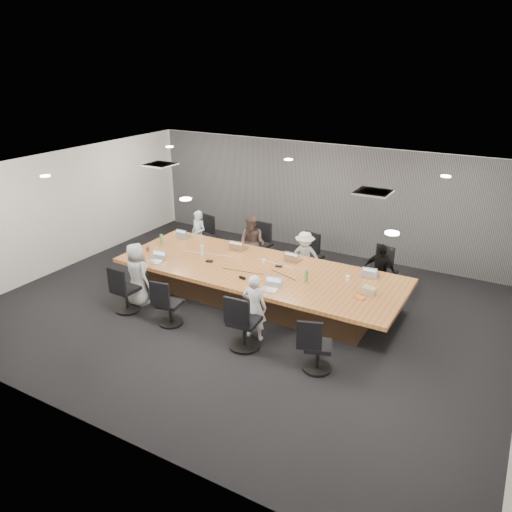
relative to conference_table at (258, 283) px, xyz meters
The scene contains 38 objects.
floor 0.64m from the conference_table, 90.00° to the right, with size 10.00×8.00×0.00m, color black.
ceiling 2.45m from the conference_table, 90.00° to the right, with size 10.00×8.00×0.00m, color white.
wall_back 3.64m from the conference_table, 90.00° to the left, with size 10.00×2.80×0.00m, color beige.
wall_front 4.61m from the conference_table, 90.00° to the right, with size 10.00×2.80×0.00m, color beige.
wall_left 5.12m from the conference_table, behind, with size 8.00×2.80×0.00m, color beige.
curtain 3.56m from the conference_table, 90.00° to the left, with size 9.80×0.04×2.80m, color #545357.
conference_table is the anchor object (origin of this frame).
chair_0 3.02m from the conference_table, 145.71° to the left, with size 0.52×0.52×0.76m, color black, non-canonical shape.
chair_1 1.94m from the conference_table, 118.61° to the left, with size 0.59×0.59×0.87m, color black, non-canonical shape.
chair_2 1.75m from the conference_table, 75.64° to the left, with size 0.54×0.54×0.81m, color black, non-canonical shape.
chair_3 2.74m from the conference_table, 38.31° to the left, with size 0.54×0.54×0.79m, color black, non-canonical shape.
chair_4 2.70m from the conference_table, 140.91° to the right, with size 0.53×0.53×0.79m, color black, non-canonical shape.
chair_5 1.96m from the conference_table, 120.03° to the right, with size 0.49×0.49×0.72m, color black, non-canonical shape.
chair_6 1.83m from the conference_table, 68.35° to the right, with size 0.59×0.59×0.88m, color black, non-canonical shape.
chair_7 2.68m from the conference_table, 39.43° to the right, with size 0.51×0.51×0.75m, color black, non-canonical shape.
person_0 2.84m from the conference_table, 151.57° to the left, with size 0.45×0.30×1.24m, color silver.
laptop_0 2.64m from the conference_table, 162.21° to the left, with size 0.29×0.20×0.02m, color #B2B2B7.
person_1 1.66m from the conference_table, 124.48° to the left, with size 0.65×0.51×1.35m, color #44342F.
laptop_1 1.27m from the conference_table, 139.21° to the left, with size 0.35×0.24×0.02m, color #8C6647.
person_2 1.43m from the conference_table, 72.14° to the left, with size 0.77×0.45×1.20m, color #BBBEBC.
laptop_2 0.97m from the conference_table, 61.46° to the left, with size 0.33×0.23×0.02m, color #8C6647.
person_3 2.55m from the conference_table, 32.10° to the left, with size 0.72×0.30×1.23m, color black.
laptop_3 2.32m from the conference_table, 20.39° to the left, with size 0.30×0.20×0.02m, color #B2B2B7.
person_4 2.50m from the conference_table, 147.17° to the right, with size 0.65×0.42×1.33m, color #A2A2A1.
laptop_4 2.27m from the conference_table, 159.08° to the right, with size 0.32×0.22×0.02m, color #B2B2B7.
person_6 1.53m from the conference_table, 63.44° to the right, with size 0.46×0.30×1.27m, color silver.
laptop_6 1.10m from the conference_table, 49.85° to the right, with size 0.32×0.22×0.02m, color #B2B2B7.
bottle_green_left 2.69m from the conference_table, behind, with size 0.07×0.07×0.24m, color #478842.
bottle_green_right 1.22m from the conference_table, ahead, with size 0.07×0.07×0.23m, color #478842.
bottle_clear 1.50m from the conference_table, behind, with size 0.07×0.07×0.23m, color silver.
cup_white_far 0.48m from the conference_table, 96.68° to the left, with size 0.07×0.07×0.09m, color white.
cup_white_near 1.88m from the conference_table, 10.30° to the left, with size 0.08×0.08×0.10m, color white.
mug_brown 2.69m from the conference_table, behind, with size 0.08×0.08×0.10m, color brown.
mic_left 1.16m from the conference_table, 169.32° to the right, with size 0.14×0.09×0.03m, color black.
mic_right 0.56m from the conference_table, 40.80° to the left, with size 0.14×0.09×0.03m, color black.
stapler 0.72m from the conference_table, 91.36° to the right, with size 0.14×0.04×0.05m, color black.
canvas_bag 2.39m from the conference_table, ahead, with size 0.25×0.15×0.13m, color tan.
snack_packet 2.32m from the conference_table, ahead, with size 0.18×0.12×0.04m, color orange.
Camera 1 is at (4.62, -7.74, 4.83)m, focal length 35.00 mm.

